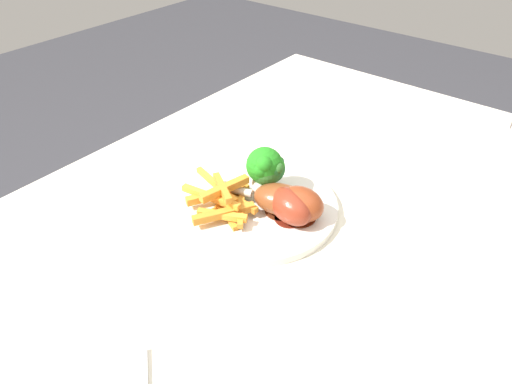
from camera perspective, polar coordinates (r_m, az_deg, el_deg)
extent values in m
cube|color=silver|center=(0.70, 2.46, -3.77)|extent=(1.13, 0.72, 0.03)
cylinder|color=#ACA695|center=(1.38, 4.75, 0.89)|extent=(0.06, 0.06, 0.67)
cylinder|color=#ACA695|center=(1.24, 28.38, -9.49)|extent=(0.06, 0.06, 0.67)
cylinder|color=white|center=(0.70, 0.00, -1.71)|extent=(0.25, 0.25, 0.01)
cylinder|color=#74A75B|center=(0.71, 1.03, 0.94)|extent=(0.02, 0.02, 0.03)
sphere|color=#21801B|center=(0.69, 1.06, 3.30)|extent=(0.06, 0.06, 0.06)
sphere|color=#21801B|center=(0.67, 1.03, 3.45)|extent=(0.02, 0.02, 0.02)
sphere|color=#21801B|center=(0.67, 0.63, 2.80)|extent=(0.03, 0.03, 0.03)
sphere|color=#21801B|center=(0.68, 2.22, 3.08)|extent=(0.03, 0.03, 0.03)
sphere|color=#21801B|center=(0.69, 2.66, 3.22)|extent=(0.02, 0.02, 0.02)
cylinder|color=#90AE49|center=(0.70, 1.23, 0.57)|extent=(0.02, 0.02, 0.03)
sphere|color=#2D6926|center=(0.69, 1.26, 2.57)|extent=(0.04, 0.04, 0.04)
sphere|color=#2D6926|center=(0.68, 0.18, 2.63)|extent=(0.02, 0.02, 0.02)
sphere|color=#2D6926|center=(0.68, 2.64, 2.94)|extent=(0.02, 0.02, 0.02)
sphere|color=#2D6926|center=(0.69, 0.27, 3.29)|extent=(0.01, 0.01, 0.01)
cylinder|color=#90AB5C|center=(0.72, 1.67, 1.03)|extent=(0.02, 0.02, 0.02)
sphere|color=#256B2C|center=(0.70, 1.72, 2.94)|extent=(0.05, 0.05, 0.05)
sphere|color=#256B2C|center=(0.71, 2.83, 3.73)|extent=(0.02, 0.02, 0.02)
sphere|color=#256B2C|center=(0.68, 0.76, 2.63)|extent=(0.01, 0.01, 0.01)
sphere|color=#256B2C|center=(0.68, 2.10, 2.80)|extent=(0.03, 0.03, 0.03)
cube|color=orange|center=(0.69, -3.91, -1.56)|extent=(0.07, 0.01, 0.01)
cube|color=orange|center=(0.68, -2.53, -1.05)|extent=(0.01, 0.08, 0.01)
cube|color=orange|center=(0.65, -3.98, -2.64)|extent=(0.08, 0.06, 0.01)
cube|color=orange|center=(0.67, -1.83, -1.82)|extent=(0.07, 0.06, 0.01)
cube|color=orange|center=(0.70, -4.90, 0.88)|extent=(0.03, 0.10, 0.01)
cube|color=orange|center=(0.67, -5.60, -0.61)|extent=(0.02, 0.10, 0.01)
cube|color=orange|center=(0.70, -2.88, -0.74)|extent=(0.07, 0.02, 0.01)
cube|color=orange|center=(0.65, -4.20, -2.87)|extent=(0.04, 0.07, 0.01)
cube|color=orange|center=(0.67, -3.87, 0.45)|extent=(0.08, 0.03, 0.01)
cube|color=orange|center=(0.69, -4.94, -0.31)|extent=(0.09, 0.05, 0.01)
cube|color=orange|center=(0.67, -3.84, -2.60)|extent=(0.04, 0.07, 0.01)
cube|color=orange|center=(0.67, -4.16, 0.51)|extent=(0.04, 0.06, 0.01)
cube|color=orange|center=(0.69, -2.90, -1.45)|extent=(0.03, 0.06, 0.01)
cylinder|color=#542311|center=(0.68, 3.09, -2.32)|extent=(0.05, 0.05, 0.00)
ellipsoid|color=brown|center=(0.67, 3.14, -0.96)|extent=(0.08, 0.10, 0.04)
cylinder|color=beige|center=(0.69, -2.22, 0.20)|extent=(0.02, 0.05, 0.01)
sphere|color=silver|center=(0.70, -3.90, 0.61)|extent=(0.02, 0.02, 0.02)
cylinder|color=#60200F|center=(0.67, 5.32, -3.04)|extent=(0.05, 0.05, 0.00)
ellipsoid|color=maroon|center=(0.66, 5.44, -1.48)|extent=(0.06, 0.08, 0.05)
cylinder|color=beige|center=(0.68, 1.27, -0.16)|extent=(0.02, 0.03, 0.01)
sphere|color=silver|center=(0.68, 0.06, 0.27)|extent=(0.02, 0.02, 0.02)
cylinder|color=#5D1B10|center=(0.67, 4.10, -3.26)|extent=(0.04, 0.04, 0.00)
ellipsoid|color=maroon|center=(0.65, 4.19, -1.73)|extent=(0.07, 0.09, 0.05)
cylinder|color=beige|center=(0.69, 1.06, 0.59)|extent=(0.02, 0.04, 0.01)
sphere|color=silver|center=(0.70, 0.24, 1.24)|extent=(0.02, 0.02, 0.02)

